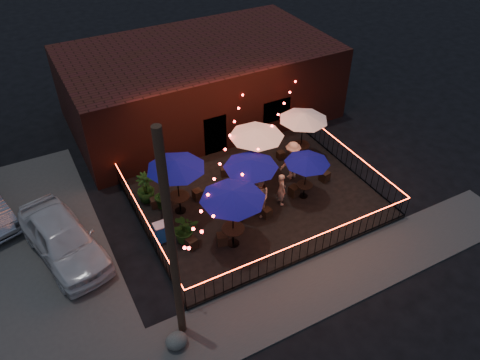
% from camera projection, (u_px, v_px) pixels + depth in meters
% --- Properties ---
extents(ground, '(110.00, 110.00, 0.00)m').
position_uv_depth(ground, '(279.00, 229.00, 19.44)').
color(ground, black).
rests_on(ground, ground).
extents(patio, '(10.00, 8.00, 0.15)m').
position_uv_depth(patio, '(255.00, 199.00, 20.78)').
color(patio, black).
rests_on(patio, ground).
extents(sidewalk, '(18.00, 2.50, 0.05)m').
position_uv_depth(sidewalk, '(326.00, 283.00, 17.18)').
color(sidewalk, '#43403D').
rests_on(sidewalk, ground).
extents(brick_building, '(14.00, 8.00, 4.00)m').
position_uv_depth(brick_building, '(200.00, 83.00, 25.47)').
color(brick_building, '#3E1710').
rests_on(brick_building, ground).
extents(utility_pole, '(0.26, 0.26, 8.00)m').
position_uv_depth(utility_pole, '(172.00, 247.00, 13.17)').
color(utility_pole, '#3C2418').
rests_on(utility_pole, ground).
extents(fence_front, '(10.00, 0.04, 1.04)m').
position_uv_depth(fence_front, '(308.00, 249.00, 17.65)').
color(fence_front, black).
rests_on(fence_front, patio).
extents(fence_left, '(0.04, 8.00, 1.04)m').
position_uv_depth(fence_left, '(146.00, 227.00, 18.57)').
color(fence_left, black).
rests_on(fence_left, patio).
extents(fence_right, '(0.04, 8.00, 1.04)m').
position_uv_depth(fence_right, '(347.00, 158.00, 22.25)').
color(fence_right, black).
rests_on(fence_right, patio).
extents(festoon_lights, '(10.02, 8.72, 1.32)m').
position_uv_depth(festoon_lights, '(238.00, 165.00, 18.68)').
color(festoon_lights, red).
rests_on(festoon_lights, ground).
extents(cafe_table_0, '(3.12, 3.12, 2.73)m').
position_uv_depth(cafe_table_0, '(233.00, 196.00, 17.01)').
color(cafe_table_0, black).
rests_on(cafe_table_0, patio).
extents(cafe_table_1, '(2.46, 2.46, 2.66)m').
position_uv_depth(cafe_table_1, '(176.00, 165.00, 18.57)').
color(cafe_table_1, black).
rests_on(cafe_table_1, patio).
extents(cafe_table_2, '(2.81, 2.81, 2.51)m').
position_uv_depth(cafe_table_2, '(251.00, 164.00, 18.87)').
color(cafe_table_2, black).
rests_on(cafe_table_2, patio).
extents(cafe_table_3, '(3.11, 3.11, 2.71)m').
position_uv_depth(cafe_table_3, '(256.00, 133.00, 20.34)').
color(cafe_table_3, black).
rests_on(cafe_table_3, patio).
extents(cafe_table_4, '(2.17, 2.17, 2.16)m').
position_uv_depth(cafe_table_4, '(307.00, 160.00, 19.61)').
color(cafe_table_4, black).
rests_on(cafe_table_4, patio).
extents(cafe_table_5, '(2.69, 2.69, 2.56)m').
position_uv_depth(cafe_table_5, '(304.00, 117.00, 21.67)').
color(cafe_table_5, black).
rests_on(cafe_table_5, patio).
extents(bistro_chair_0, '(0.45, 0.45, 0.45)m').
position_uv_depth(bistro_chair_0, '(192.00, 243.00, 18.26)').
color(bistro_chair_0, black).
rests_on(bistro_chair_0, patio).
extents(bistro_chair_1, '(0.49, 0.49, 0.47)m').
position_uv_depth(bistro_chair_1, '(222.00, 239.00, 18.43)').
color(bistro_chair_1, black).
rests_on(bistro_chair_1, patio).
extents(bistro_chair_2, '(0.40, 0.40, 0.44)m').
position_uv_depth(bistro_chair_2, '(155.00, 203.00, 20.16)').
color(bistro_chair_2, black).
rests_on(bistro_chair_2, patio).
extents(bistro_chair_3, '(0.41, 0.41, 0.44)m').
position_uv_depth(bistro_chair_3, '(197.00, 194.00, 20.59)').
color(bistro_chair_3, black).
rests_on(bistro_chair_3, patio).
extents(bistro_chair_4, '(0.42, 0.42, 0.43)m').
position_uv_depth(bistro_chair_4, '(236.00, 217.00, 19.46)').
color(bistro_chair_4, black).
rests_on(bistro_chair_4, patio).
extents(bistro_chair_5, '(0.40, 0.40, 0.42)m').
position_uv_depth(bistro_chair_5, '(267.00, 213.00, 19.67)').
color(bistro_chair_5, black).
rests_on(bistro_chair_5, patio).
extents(bistro_chair_6, '(0.44, 0.44, 0.40)m').
position_uv_depth(bistro_chair_6, '(224.00, 172.00, 21.92)').
color(bistro_chair_6, black).
rests_on(bistro_chair_6, patio).
extents(bistro_chair_7, '(0.49, 0.49, 0.47)m').
position_uv_depth(bistro_chair_7, '(264.00, 162.00, 22.45)').
color(bistro_chair_7, black).
rests_on(bistro_chair_7, patio).
extents(bistro_chair_8, '(0.47, 0.47, 0.48)m').
position_uv_depth(bistro_chair_8, '(294.00, 191.00, 20.75)').
color(bistro_chair_8, black).
rests_on(bistro_chair_8, patio).
extents(bistro_chair_9, '(0.47, 0.47, 0.47)m').
position_uv_depth(bistro_chair_9, '(325.00, 176.00, 21.58)').
color(bistro_chair_9, black).
rests_on(bistro_chair_9, patio).
extents(bistro_chair_10, '(0.36, 0.36, 0.40)m').
position_uv_depth(bistro_chair_10, '(281.00, 155.00, 22.96)').
color(bistro_chair_10, black).
rests_on(bistro_chair_10, patio).
extents(bistro_chair_11, '(0.40, 0.40, 0.43)m').
position_uv_depth(bistro_chair_11, '(296.00, 147.00, 23.47)').
color(bistro_chair_11, black).
rests_on(bistro_chair_11, patio).
extents(patron_a, '(0.45, 0.61, 1.55)m').
position_uv_depth(patron_a, '(281.00, 189.00, 20.01)').
color(patron_a, tan).
rests_on(patron_a, patio).
extents(patron_b, '(0.74, 0.95, 1.96)m').
position_uv_depth(patron_b, '(259.00, 197.00, 19.30)').
color(patron_b, tan).
rests_on(patron_b, patio).
extents(patron_c, '(1.27, 0.78, 1.91)m').
position_uv_depth(patron_c, '(292.00, 160.00, 21.34)').
color(patron_c, tan).
rests_on(patron_c, patio).
extents(potted_shrub_a, '(1.29, 1.17, 1.24)m').
position_uv_depth(potted_shrub_a, '(185.00, 229.00, 18.34)').
color(potted_shrub_a, '#13350F').
rests_on(potted_shrub_a, patio).
extents(potted_shrub_b, '(0.81, 0.69, 1.32)m').
position_uv_depth(potted_shrub_b, '(162.00, 195.00, 19.90)').
color(potted_shrub_b, '#143C12').
rests_on(potted_shrub_b, patio).
extents(potted_shrub_c, '(0.87, 0.87, 1.40)m').
position_uv_depth(potted_shrub_c, '(146.00, 188.00, 20.18)').
color(potted_shrub_c, '#174010').
rests_on(potted_shrub_c, patio).
extents(cooler, '(0.64, 0.46, 0.84)m').
position_uv_depth(cooler, '(162.00, 232.00, 18.49)').
color(cooler, '#184B9E').
rests_on(cooler, patio).
extents(boulder, '(0.88, 0.77, 0.63)m').
position_uv_depth(boulder, '(177.00, 341.00, 14.98)').
color(boulder, '#4B4B46').
rests_on(boulder, ground).
extents(car_white, '(3.08, 5.35, 1.71)m').
position_uv_depth(car_white, '(63.00, 239.00, 17.78)').
color(car_white, silver).
rests_on(car_white, ground).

